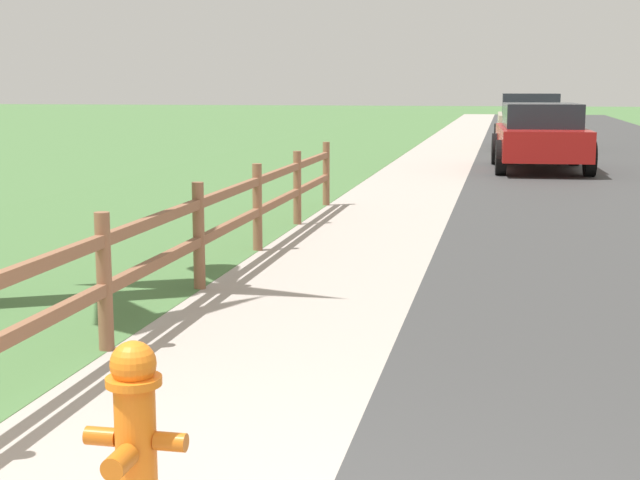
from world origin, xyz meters
TOP-DOWN VIEW (x-y plane):
  - ground_plane at (0.00, 25.00)m, footprint 120.00×120.00m
  - road_asphalt at (3.50, 27.00)m, footprint 7.00×66.00m
  - curb_concrete at (-3.00, 27.00)m, footprint 6.00×66.00m
  - grass_verge at (-4.50, 27.00)m, footprint 5.00×66.00m
  - fire_hydrant at (-0.72, 0.58)m, footprint 0.45×0.38m
  - rail_fence at (-2.02, 5.26)m, footprint 0.11×12.67m
  - parked_suv_red at (1.53, 18.65)m, footprint 2.22×4.55m
  - parked_car_beige at (1.45, 26.18)m, footprint 2.13×4.23m

SIDE VIEW (x-z plane):
  - ground_plane at x=0.00m, z-range 0.00..0.00m
  - road_asphalt at x=3.50m, z-range 0.00..0.01m
  - curb_concrete at x=-3.00m, z-range 0.00..0.01m
  - grass_verge at x=-4.50m, z-range 0.00..0.01m
  - fire_hydrant at x=-0.72m, z-range 0.01..0.87m
  - rail_fence at x=-2.02m, z-range 0.08..1.09m
  - parked_suv_red at x=1.53m, z-range 0.03..1.53m
  - parked_car_beige at x=1.45m, z-range -0.01..1.65m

